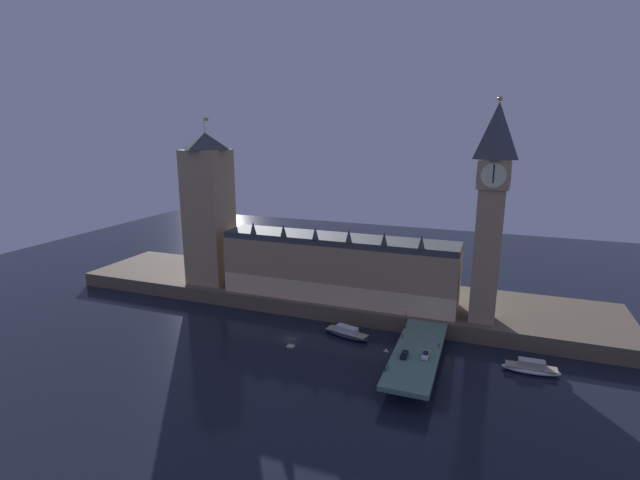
% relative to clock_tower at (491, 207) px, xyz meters
% --- Properties ---
extents(ground_plane, '(400.00, 400.00, 0.00)m').
position_rel_clock_tower_xyz_m(ground_plane, '(-60.18, -25.67, -44.82)').
color(ground_plane, black).
extents(embankment, '(220.00, 42.00, 5.77)m').
position_rel_clock_tower_xyz_m(embankment, '(-60.18, 13.33, -41.94)').
color(embankment, brown).
rests_on(embankment, ground_plane).
extents(parliament_hall, '(89.83, 17.31, 29.20)m').
position_rel_clock_tower_xyz_m(parliament_hall, '(-53.05, 3.31, -26.93)').
color(parliament_hall, tan).
rests_on(parliament_hall, embankment).
extents(clock_tower, '(10.35, 10.46, 73.69)m').
position_rel_clock_tower_xyz_m(clock_tower, '(0.00, 0.00, 0.00)').
color(clock_tower, tan).
rests_on(clock_tower, embankment).
extents(victoria_tower, '(16.53, 16.53, 68.45)m').
position_rel_clock_tower_xyz_m(victoria_tower, '(-110.04, 3.93, -7.71)').
color(victoria_tower, tan).
rests_on(victoria_tower, embankment).
extents(bridge, '(13.19, 46.00, 5.69)m').
position_rel_clock_tower_xyz_m(bridge, '(-16.95, -30.67, -40.84)').
color(bridge, slate).
rests_on(bridge, ground_plane).
extents(car_northbound_trail, '(1.84, 4.61, 1.53)m').
position_rel_clock_tower_xyz_m(car_northbound_trail, '(-19.85, -35.53, -38.42)').
color(car_northbound_trail, black).
rests_on(car_northbound_trail, bridge).
extents(car_southbound_lead, '(2.07, 4.60, 1.55)m').
position_rel_clock_tower_xyz_m(car_southbound_lead, '(-14.04, -33.65, -38.41)').
color(car_southbound_lead, white).
rests_on(car_southbound_lead, bridge).
extents(pedestrian_near_rail, '(0.38, 0.38, 1.79)m').
position_rel_clock_tower_xyz_m(pedestrian_near_rail, '(-22.75, -44.16, -38.18)').
color(pedestrian_near_rail, black).
rests_on(pedestrian_near_rail, bridge).
extents(pedestrian_mid_walk, '(0.38, 0.38, 1.64)m').
position_rel_clock_tower_xyz_m(pedestrian_mid_walk, '(-11.14, -26.24, -38.27)').
color(pedestrian_mid_walk, black).
rests_on(pedestrian_mid_walk, bridge).
extents(pedestrian_far_rail, '(0.38, 0.38, 1.60)m').
position_rel_clock_tower_xyz_m(pedestrian_far_rail, '(-22.75, -23.47, -38.29)').
color(pedestrian_far_rail, black).
rests_on(pedestrian_far_rail, bridge).
extents(street_lamp_near, '(1.34, 0.60, 6.40)m').
position_rel_clock_tower_xyz_m(street_lamp_near, '(-23.15, -45.39, -35.13)').
color(street_lamp_near, '#2D3333').
rests_on(street_lamp_near, bridge).
extents(street_lamp_far, '(1.34, 0.60, 6.97)m').
position_rel_clock_tower_xyz_m(street_lamp_far, '(-23.15, -15.95, -34.78)').
color(street_lamp_far, '#2D3333').
rests_on(street_lamp_far, bridge).
extents(boat_upstream, '(17.83, 9.11, 3.79)m').
position_rel_clock_tower_xyz_m(boat_upstream, '(-42.80, -17.23, -43.44)').
color(boat_upstream, '#1E2842').
rests_on(boat_upstream, ground_plane).
extents(boat_downstream, '(16.27, 5.31, 3.96)m').
position_rel_clock_tower_xyz_m(boat_downstream, '(14.96, -21.34, -43.38)').
color(boat_downstream, white).
rests_on(boat_downstream, ground_plane).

